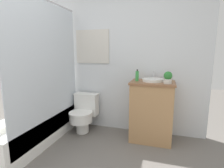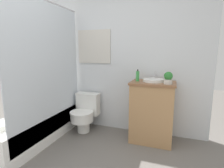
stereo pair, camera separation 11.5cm
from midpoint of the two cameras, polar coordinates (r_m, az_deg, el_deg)
The scene contains 7 objects.
wall_back at distance 2.97m, azimuth -0.72°, elevation 9.30°, with size 3.25×0.07×2.50m.
shower_area at distance 2.87m, azimuth -22.19°, elevation -11.57°, with size 0.60×1.57×1.98m.
toilet at distance 2.99m, azimuth -7.71°, elevation -8.98°, with size 0.41×0.51×0.62m.
vanity at distance 2.67m, azimuth 14.14°, elevation -8.77°, with size 0.62×0.46×0.89m.
sink at distance 2.58m, azimuth 14.63°, elevation 1.19°, with size 0.30×0.34×0.13m.
soap_bottle at distance 2.58m, azimuth 9.63°, elevation 2.59°, with size 0.05×0.05×0.17m.
potted_plant at distance 2.43m, azimuth 19.19°, elevation 1.86°, with size 0.11×0.11×0.16m.
Camera 2 is at (1.07, -0.85, 1.30)m, focal length 28.00 mm.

